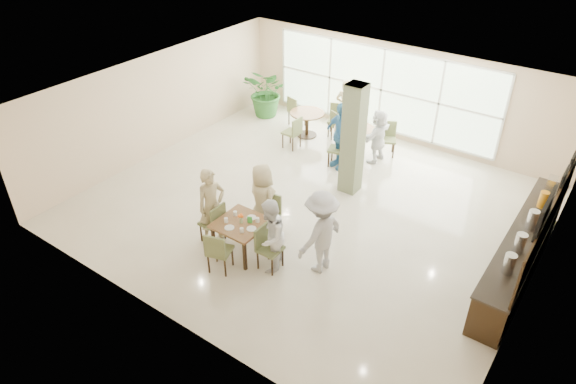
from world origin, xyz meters
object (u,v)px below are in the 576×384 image
Objects in this scene: teen_right at (270,236)px; buffet_counter at (523,249)px; round_table_left at (307,118)px; teen_left at (212,206)px; round_table_right at (354,134)px; teen_standing at (321,232)px; adult_b at (378,136)px; adult_a at (341,136)px; potted_plant at (268,92)px; main_table at (241,226)px; adult_standing at (346,109)px; teen_far at (262,199)px.

buffet_counter is at bearing 103.13° from teen_right.
teen_right is (2.73, -5.43, 0.24)m from round_table_left.
round_table_right is at bearing 14.17° from teen_left.
teen_standing is 1.21× the size of adult_b.
teen_left is (1.15, -5.38, 0.31)m from round_table_left.
teen_standing reaches higher than teen_left.
adult_a is (0.07, -0.91, 0.34)m from round_table_right.
potted_plant is at bearing 160.61° from buffet_counter.
buffet_counter is (4.93, 2.77, -0.11)m from main_table.
main_table is 5.71m from round_table_left.
adult_a is (-0.98, 4.38, 0.13)m from teen_right.
main_table is 0.56× the size of adult_standing.
adult_a is (3.57, -1.51, 0.13)m from potted_plant.
teen_standing is at bearing -44.71° from potted_plant.
teen_standing is (5.38, -5.33, 0.11)m from potted_plant.
buffet_counter is at bearing -142.53° from teen_far.
adult_standing reaches higher than adult_b.
teen_left reaches higher than teen_right.
round_table_left is 0.55× the size of adult_a.
teen_left is 1.58m from teen_right.
teen_left is (-5.71, -2.78, 0.31)m from buffet_counter.
round_table_right is at bearing 127.33° from adult_standing.
adult_standing is at bearing 3.36° from potted_plant.
main_table is 1.71m from teen_standing.
buffet_counter is 2.54× the size of adult_a.
teen_standing reaches higher than round_table_right.
potted_plant is at bearing 46.91° from teen_left.
teen_far is 0.90× the size of adult_a.
teen_standing is (0.83, 0.56, 0.11)m from teen_right.
teen_far is (-0.10, 0.84, 0.17)m from main_table.
teen_left reaches higher than main_table.
adult_standing is at bearing 33.55° from round_table_left.
teen_far is (-5.02, -1.92, 0.28)m from buffet_counter.
adult_b is (0.48, 5.18, 0.09)m from main_table.
teen_standing reaches higher than teen_far.
round_table_left is 2.07m from adult_a.
buffet_counter is 5.39m from teen_far.
adult_standing is at bearing -63.49° from teen_far.
adult_b is (0.67, 0.87, -0.18)m from adult_a.
buffet_counter is at bearing 29.31° from main_table.
main_table is at bearing -68.87° from teen_left.
main_table is at bearing -67.61° from adult_a.
adult_a reaches higher than adult_b.
main_table is 0.21× the size of buffet_counter.
teen_left is at bearing 85.32° from adult_standing.
adult_a is 1.11m from adult_b.
teen_far is at bearing -68.60° from adult_a.
main_table and round_table_right have the same top height.
teen_standing reaches higher than potted_plant.
potted_plant reaches higher than round_table_left.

